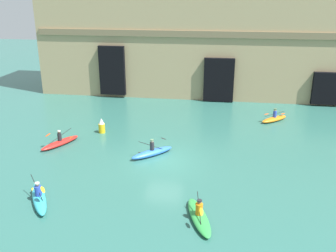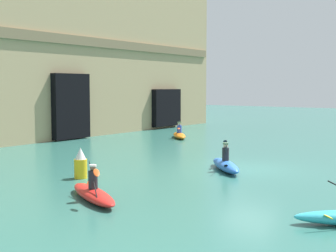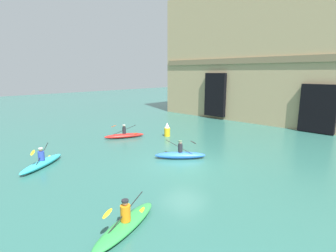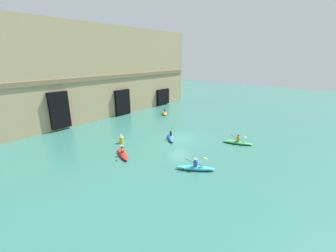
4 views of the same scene
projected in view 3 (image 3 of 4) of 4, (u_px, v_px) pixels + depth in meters
ground_plane at (185, 164)px, 15.84m from camera, size 120.00×120.00×0.00m
cliff_bluff at (328, 53)px, 26.04m from camera, size 36.83×8.47×14.69m
kayak_red at (124, 135)px, 22.24m from camera, size 2.14×3.33×1.14m
kayak_green at (126, 224)px, 9.27m from camera, size 1.84×3.54×1.12m
kayak_cyan at (42, 163)px, 15.41m from camera, size 2.46×3.38×1.27m
kayak_blue at (180, 155)px, 16.86m from camera, size 2.80×2.78×1.26m
marker_buoy at (167, 130)px, 22.72m from camera, size 0.51×0.51×1.21m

